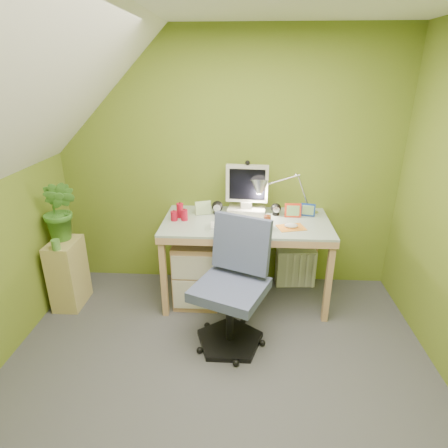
# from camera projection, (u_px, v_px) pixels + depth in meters

# --- Properties ---
(floor) EXTENTS (3.20, 3.20, 0.01)m
(floor) POSITION_uv_depth(u_px,v_px,m) (215.00, 399.00, 2.50)
(floor) COLOR #46464A
(floor) RESTS_ON ground
(wall_back) EXTENTS (3.20, 0.01, 2.40)m
(wall_back) POSITION_uv_depth(u_px,v_px,m) (228.00, 165.00, 3.52)
(wall_back) COLOR olive
(wall_back) RESTS_ON floor
(slope_ceiling) EXTENTS (1.10, 3.20, 1.10)m
(slope_ceiling) POSITION_uv_depth(u_px,v_px,m) (10.00, 109.00, 1.85)
(slope_ceiling) COLOR white
(slope_ceiling) RESTS_ON wall_left
(desk) EXTENTS (1.48, 0.74, 0.79)m
(desk) POSITION_uv_depth(u_px,v_px,m) (245.00, 260.00, 3.47)
(desk) COLOR tan
(desk) RESTS_ON floor
(monitor) EXTENTS (0.38, 0.24, 0.50)m
(monitor) POSITION_uv_depth(u_px,v_px,m) (247.00, 188.00, 3.39)
(monitor) COLOR beige
(monitor) RESTS_ON desk
(speaker_left) EXTENTS (0.12, 0.12, 0.13)m
(speaker_left) POSITION_uv_depth(u_px,v_px,m) (217.00, 207.00, 3.46)
(speaker_left) COLOR black
(speaker_left) RESTS_ON desk
(speaker_right) EXTENTS (0.11, 0.11, 0.11)m
(speaker_right) POSITION_uv_depth(u_px,v_px,m) (276.00, 209.00, 3.43)
(speaker_right) COLOR black
(speaker_right) RESTS_ON desk
(keyboard) EXTENTS (0.46, 0.18, 0.02)m
(keyboard) POSITION_uv_depth(u_px,v_px,m) (237.00, 225.00, 3.19)
(keyboard) COLOR white
(keyboard) RESTS_ON desk
(mousepad) EXTENTS (0.26, 0.21, 0.01)m
(mousepad) POSITION_uv_depth(u_px,v_px,m) (291.00, 227.00, 3.17)
(mousepad) COLOR orange
(mousepad) RESTS_ON desk
(mouse) EXTENTS (0.13, 0.09, 0.04)m
(mouse) POSITION_uv_depth(u_px,v_px,m) (291.00, 226.00, 3.16)
(mouse) COLOR silver
(mouse) RESTS_ON mousepad
(amber_tumbler) EXTENTS (0.08, 0.08, 0.08)m
(amber_tumbler) POSITION_uv_depth(u_px,v_px,m) (267.00, 220.00, 3.22)
(amber_tumbler) COLOR maroon
(amber_tumbler) RESTS_ON desk
(candle_cluster) EXTENTS (0.21, 0.19, 0.13)m
(candle_cluster) POSITION_uv_depth(u_px,v_px,m) (179.00, 212.00, 3.34)
(candle_cluster) COLOR #AA0E25
(candle_cluster) RESTS_ON desk
(photo_frame_red) EXTENTS (0.15, 0.02, 0.13)m
(photo_frame_red) POSITION_uv_depth(u_px,v_px,m) (293.00, 210.00, 3.38)
(photo_frame_red) COLOR red
(photo_frame_red) RESTS_ON desk
(photo_frame_blue) EXTENTS (0.13, 0.05, 0.11)m
(photo_frame_blue) POSITION_uv_depth(u_px,v_px,m) (308.00, 210.00, 3.42)
(photo_frame_blue) COLOR navy
(photo_frame_blue) RESTS_ON desk
(photo_frame_green) EXTENTS (0.14, 0.07, 0.12)m
(photo_frame_green) POSITION_uv_depth(u_px,v_px,m) (203.00, 208.00, 3.45)
(photo_frame_green) COLOR #9EBA80
(photo_frame_green) RESTS_ON desk
(desk_lamp) EXTENTS (0.57, 0.33, 0.57)m
(desk_lamp) POSITION_uv_depth(u_px,v_px,m) (297.00, 185.00, 3.35)
(desk_lamp) COLOR #A9A9AD
(desk_lamp) RESTS_ON desk
(side_ledge) EXTENTS (0.24, 0.36, 0.63)m
(side_ledge) POSITION_uv_depth(u_px,v_px,m) (68.00, 273.00, 3.40)
(side_ledge) COLOR tan
(side_ledge) RESTS_ON floor
(potted_plant) EXTENTS (0.34, 0.29, 0.55)m
(potted_plant) POSITION_uv_depth(u_px,v_px,m) (60.00, 211.00, 3.22)
(potted_plant) COLOR #417D29
(potted_plant) RESTS_ON side_ledge
(green_cup) EXTENTS (0.07, 0.07, 0.09)m
(green_cup) POSITION_uv_depth(u_px,v_px,m) (56.00, 245.00, 3.13)
(green_cup) COLOR #538A39
(green_cup) RESTS_ON side_ledge
(task_chair) EXTENTS (0.75, 0.75, 1.03)m
(task_chair) POSITION_uv_depth(u_px,v_px,m) (230.00, 287.00, 2.82)
(task_chair) COLOR #454E72
(task_chair) RESTS_ON floor
(radiator) EXTENTS (0.40, 0.18, 0.38)m
(radiator) POSITION_uv_depth(u_px,v_px,m) (295.00, 267.00, 3.77)
(radiator) COLOR silver
(radiator) RESTS_ON floor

